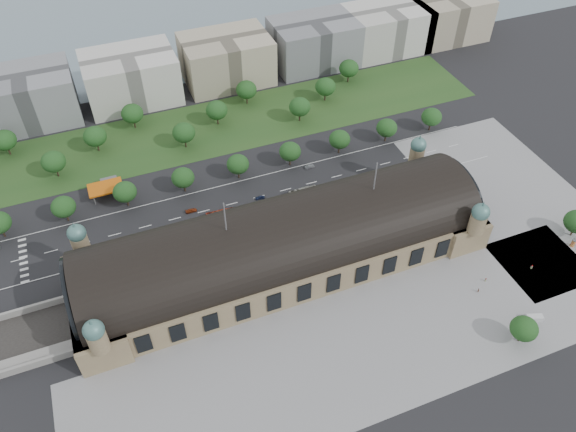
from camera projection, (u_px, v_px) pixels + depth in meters
name	position (u px, v px, depth m)	size (l,w,h in m)	color
ground	(283.00, 263.00, 209.14)	(900.00, 900.00, 0.00)	black
station	(283.00, 244.00, 201.97)	(150.00, 48.40, 44.30)	#8F7F58
plaza_south	(360.00, 350.00, 182.50)	(190.00, 48.00, 0.12)	gray
plaza_east	(510.00, 195.00, 236.31)	(56.00, 100.00, 0.12)	gray
road_slab	(204.00, 211.00, 229.16)	(260.00, 26.00, 0.10)	black
grass_belt	(183.00, 134.00, 267.08)	(300.00, 45.00, 0.10)	#23481C
petrol_station	(108.00, 185.00, 236.31)	(14.00, 13.00, 5.05)	#C8590B
office_2	(26.00, 98.00, 268.17)	(45.00, 32.00, 24.00)	gray
office_3	(131.00, 78.00, 281.36)	(45.00, 32.00, 24.00)	silver
office_4	(227.00, 59.00, 294.55)	(45.00, 32.00, 24.00)	#B7AB90
office_5	(314.00, 43.00, 307.73)	(45.00, 32.00, 24.00)	gray
office_6	(386.00, 29.00, 319.60)	(45.00, 32.00, 24.00)	silver
office_7	(446.00, 17.00, 330.15)	(45.00, 32.00, 24.00)	#B7AB90
tree_row_2	(63.00, 207.00, 220.24)	(9.60, 9.60, 11.52)	#2D2116
tree_row_3	(125.00, 192.00, 226.57)	(9.60, 9.60, 11.52)	#2D2116
tree_row_4	(183.00, 178.00, 232.90)	(9.60, 9.60, 11.52)	#2D2116
tree_row_5	(238.00, 164.00, 239.23)	(9.60, 9.60, 11.52)	#2D2116
tree_row_6	(290.00, 152.00, 245.56)	(9.60, 9.60, 11.52)	#2D2116
tree_row_7	(340.00, 139.00, 251.89)	(9.60, 9.60, 11.52)	#2D2116
tree_row_8	(387.00, 128.00, 258.22)	(9.60, 9.60, 11.52)	#2D2116
tree_row_9	(432.00, 117.00, 264.55)	(9.60, 9.60, 11.52)	#2D2116
tree_belt_2	(4.00, 140.00, 250.47)	(10.40, 10.40, 12.48)	#2D2116
tree_belt_3	(53.00, 162.00, 239.51)	(10.40, 10.40, 12.48)	#2D2116
tree_belt_4	(95.00, 136.00, 252.50)	(10.40, 10.40, 12.48)	#2D2116
tree_belt_5	(132.00, 114.00, 265.50)	(10.40, 10.40, 12.48)	#2D2116
tree_belt_6	(184.00, 133.00, 254.54)	(10.40, 10.40, 12.48)	#2D2116
tree_belt_7	(217.00, 110.00, 267.54)	(10.40, 10.40, 12.48)	#2D2116
tree_belt_8	(246.00, 90.00, 280.53)	(10.40, 10.40, 12.48)	#2D2116
tree_belt_9	(300.00, 107.00, 269.57)	(10.40, 10.40, 12.48)	#2D2116
tree_belt_10	(325.00, 87.00, 282.57)	(10.40, 10.40, 12.48)	#2D2116
tree_belt_11	(349.00, 68.00, 295.57)	(10.40, 10.40, 12.48)	#2D2116
tree_plaza_s	(524.00, 329.00, 180.29)	(9.00, 9.00, 10.64)	#2D2116
traffic_car_3	(191.00, 211.00, 228.51)	(1.88, 4.63, 1.34)	maroon
traffic_car_4	(260.00, 197.00, 234.18)	(1.59, 3.95, 1.35)	#172143
traffic_car_5	(310.00, 166.00, 248.73)	(1.51, 4.34, 1.43)	slate
traffic_car_6	(419.00, 157.00, 253.38)	(2.26, 4.90, 1.36)	silver
parked_car_0	(100.00, 269.00, 206.02)	(1.53, 4.39, 1.45)	black
parked_car_1	(93.00, 272.00, 205.34)	(2.30, 4.98, 1.38)	maroon
parked_car_2	(161.00, 245.00, 214.71)	(1.80, 4.43, 1.29)	#16213F
parked_car_3	(173.00, 243.00, 215.46)	(1.77, 4.39, 1.50)	#585960
parked_car_4	(172.00, 242.00, 215.75)	(1.57, 4.50, 1.48)	white
parked_car_5	(201.00, 234.00, 218.87)	(2.14, 4.65, 1.29)	gray
parked_car_6	(208.00, 240.00, 216.60)	(1.84, 4.52, 1.31)	black
bus_west	(221.00, 214.00, 225.46)	(2.79, 11.92, 3.32)	red
bus_mid	(244.00, 211.00, 226.48)	(3.08, 13.17, 3.67)	white
bus_east	(303.00, 192.00, 234.91)	(2.92, 12.50, 3.48)	#B8B3AA
van_south	(533.00, 318.00, 190.02)	(5.85, 3.84, 2.36)	silver
advertising_column	(573.00, 243.00, 214.05)	(1.87, 1.87, 3.54)	#C04630
pedestrian_0	(486.00, 280.00, 202.43)	(0.78, 0.45, 1.60)	gray
pedestrian_1	(478.00, 290.00, 198.79)	(0.69, 0.45, 1.89)	gray
pedestrian_5	(532.00, 267.00, 206.62)	(0.93, 0.53, 1.91)	gray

